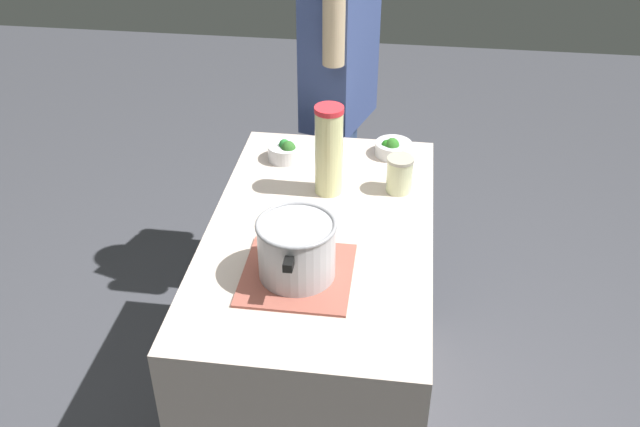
{
  "coord_description": "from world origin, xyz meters",
  "views": [
    {
      "loc": [
        -1.71,
        -0.23,
        2.11
      ],
      "look_at": [
        0.0,
        0.0,
        0.95
      ],
      "focal_mm": 39.79,
      "sensor_mm": 36.0,
      "label": 1
    }
  ],
  "objects_px": {
    "cooking_pot": "(297,248)",
    "mason_jar": "(400,174)",
    "broccoli_bowl_front": "(393,148)",
    "lemonade_pitcher": "(329,150)",
    "broccoli_bowl_center": "(285,151)",
    "person_cook": "(339,100)"
  },
  "relations": [
    {
      "from": "broccoli_bowl_front",
      "to": "broccoli_bowl_center",
      "type": "xyz_separation_m",
      "value": [
        -0.08,
        0.37,
        0.01
      ]
    },
    {
      "from": "lemonade_pitcher",
      "to": "broccoli_bowl_center",
      "type": "distance_m",
      "value": 0.28
    },
    {
      "from": "broccoli_bowl_front",
      "to": "person_cook",
      "type": "distance_m",
      "value": 0.48
    },
    {
      "from": "cooking_pot",
      "to": "lemonade_pitcher",
      "type": "relative_size",
      "value": 0.95
    },
    {
      "from": "cooking_pot",
      "to": "broccoli_bowl_front",
      "type": "xyz_separation_m",
      "value": [
        0.71,
        -0.22,
        -0.07
      ]
    },
    {
      "from": "cooking_pot",
      "to": "broccoli_bowl_center",
      "type": "distance_m",
      "value": 0.64
    },
    {
      "from": "lemonade_pitcher",
      "to": "broccoli_bowl_center",
      "type": "height_order",
      "value": "lemonade_pitcher"
    },
    {
      "from": "lemonade_pitcher",
      "to": "mason_jar",
      "type": "xyz_separation_m",
      "value": [
        0.03,
        -0.22,
        -0.09
      ]
    },
    {
      "from": "cooking_pot",
      "to": "mason_jar",
      "type": "height_order",
      "value": "cooking_pot"
    },
    {
      "from": "cooking_pot",
      "to": "mason_jar",
      "type": "xyz_separation_m",
      "value": [
        0.47,
        -0.25,
        -0.03
      ]
    },
    {
      "from": "cooking_pot",
      "to": "person_cook",
      "type": "distance_m",
      "value": 1.13
    },
    {
      "from": "cooking_pot",
      "to": "broccoli_bowl_front",
      "type": "relative_size",
      "value": 2.22
    },
    {
      "from": "broccoli_bowl_center",
      "to": "person_cook",
      "type": "xyz_separation_m",
      "value": [
        0.5,
        -0.13,
        -0.03
      ]
    },
    {
      "from": "lemonade_pitcher",
      "to": "mason_jar",
      "type": "bearing_deg",
      "value": -81.42
    },
    {
      "from": "lemonade_pitcher",
      "to": "person_cook",
      "type": "distance_m",
      "value": 0.7
    },
    {
      "from": "cooking_pot",
      "to": "broccoli_bowl_center",
      "type": "bearing_deg",
      "value": 12.85
    },
    {
      "from": "lemonade_pitcher",
      "to": "mason_jar",
      "type": "relative_size",
      "value": 2.49
    },
    {
      "from": "mason_jar",
      "to": "person_cook",
      "type": "relative_size",
      "value": 0.07
    },
    {
      "from": "mason_jar",
      "to": "person_cook",
      "type": "height_order",
      "value": "person_cook"
    },
    {
      "from": "mason_jar",
      "to": "broccoli_bowl_front",
      "type": "distance_m",
      "value": 0.24
    },
    {
      "from": "cooking_pot",
      "to": "broccoli_bowl_center",
      "type": "relative_size",
      "value": 2.45
    },
    {
      "from": "mason_jar",
      "to": "broccoli_bowl_front",
      "type": "xyz_separation_m",
      "value": [
        0.23,
        0.03,
        -0.03
      ]
    }
  ]
}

